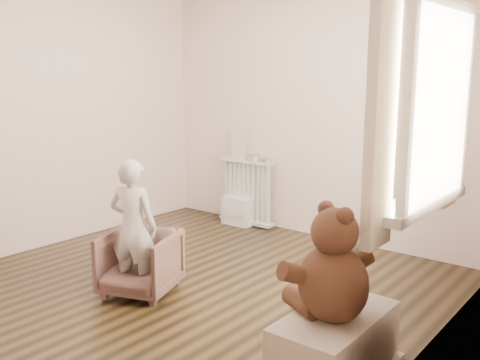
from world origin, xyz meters
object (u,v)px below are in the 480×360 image
Objects in this scene: toy_vanity at (241,200)px; teddy_bear at (334,264)px; radiator at (246,190)px; armchair at (140,263)px; toy_bench at (335,343)px; child at (133,227)px; plush_cat at (441,172)px.

toy_vanity is 3.18m from teddy_bear.
teddy_bear is (2.27, -2.16, 0.28)m from radiator.
toy_bench is at bearing -23.98° from armchair.
toy_vanity is 0.72× the size of toy_bench.
toy_vanity is 3.12m from toy_bench.
child is (0.61, -2.03, 0.26)m from toy_vanity.
radiator is at bearing -95.69° from child.
radiator reaches higher than armchair.
toy_vanity is 2.11× the size of plush_cat.
toy_vanity reaches higher than armchair.
toy_vanity is at bearing -93.94° from child.
radiator is 3.15m from teddy_bear.
plush_cat is (2.40, -0.98, 0.61)m from radiator.
radiator is 0.70× the size of child.
child is 1.75m from toy_bench.
teddy_bear is 1.23m from plush_cat.
plush_cat reaches higher than toy_bench.
plush_cat is at bearing -22.23° from radiator.
armchair is at bearing 176.65° from toy_bench.
teddy_bear is at bearing -87.92° from toy_bench.
toy_bench is 2.91× the size of plush_cat.
toy_vanity is (-0.06, -0.03, -0.11)m from radiator.
toy_bench is (1.71, -0.10, -0.04)m from armchair.
radiator is 1.28× the size of toy_vanity.
toy_bench is 0.47m from teddy_bear.
teddy_bear is (1.72, -0.10, 0.14)m from child.
armchair is 0.52× the size of child.
armchair is (0.61, -1.98, -0.04)m from toy_vanity.
child is at bearing -75.06° from radiator.
armchair is 1.72m from toy_bench.
toy_bench is (1.71, -0.05, -0.33)m from child.
armchair is 0.30m from child.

